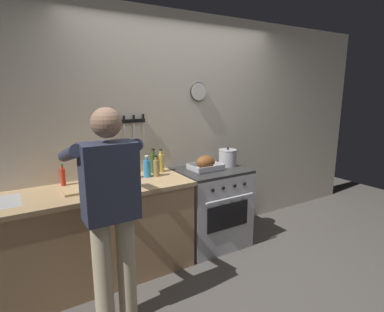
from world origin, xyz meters
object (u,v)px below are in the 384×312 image
object	(u,v)px
roasting_pan	(206,164)
bottle_soy_sauce	(133,169)
bottle_cooking_oil	(161,162)
stock_pot	(228,158)
bottle_dish_soap	(147,168)
cutting_board	(84,189)
stove	(211,207)
person_cook	(110,206)
bottle_hot_sauce	(63,177)
bottle_olive_oil	(153,163)
bottle_vinegar	(156,168)

from	to	relation	value
roasting_pan	bottle_soy_sauce	world-z (taller)	bottle_soy_sauce
bottle_cooking_oil	bottle_soy_sauce	bearing A→B (deg)	-165.87
stock_pot	bottle_dish_soap	distance (m)	0.99
cutting_board	stove	bearing A→B (deg)	0.56
stove	bottle_dish_soap	world-z (taller)	bottle_dish_soap
bottle_soy_sauce	bottle_dish_soap	bearing A→B (deg)	-7.42
stove	person_cook	bearing A→B (deg)	-154.56
bottle_soy_sauce	bottle_cooking_oil	bearing A→B (deg)	14.13
cutting_board	bottle_cooking_oil	xyz separation A→B (m)	(0.86, 0.21, 0.09)
stock_pot	bottle_hot_sauce	distance (m)	1.78
bottle_olive_oil	bottle_vinegar	bearing A→B (deg)	-103.48
cutting_board	bottle_soy_sauce	world-z (taller)	bottle_soy_sauce
stove	bottle_soy_sauce	size ratio (longest dim) A/B	3.97
stock_pot	bottle_soy_sauce	world-z (taller)	bottle_soy_sauce
stock_pot	bottle_cooking_oil	world-z (taller)	bottle_cooking_oil
cutting_board	bottle_dish_soap	xyz separation A→B (m)	(0.65, 0.10, 0.08)
roasting_pan	bottle_hot_sauce	xyz separation A→B (m)	(-1.44, 0.22, 0.01)
stove	stock_pot	bearing A→B (deg)	6.99
stove	bottle_olive_oil	distance (m)	0.86
bottle_vinegar	person_cook	bearing A→B (deg)	-134.85
person_cook	bottle_hot_sauce	bearing A→B (deg)	8.44
bottle_cooking_oil	bottle_dish_soap	bearing A→B (deg)	-152.90
bottle_hot_sauce	bottle_soy_sauce	xyz separation A→B (m)	(0.64, -0.12, 0.01)
bottle_dish_soap	cutting_board	bearing A→B (deg)	-171.31
bottle_olive_oil	bottle_soy_sauce	xyz separation A→B (m)	(-0.26, -0.09, -0.02)
bottle_olive_oil	bottle_soy_sauce	size ratio (longest dim) A/B	1.16
bottle_hot_sauce	bottle_olive_oil	distance (m)	0.90
bottle_hot_sauce	bottle_soy_sauce	world-z (taller)	bottle_soy_sauce
bottle_vinegar	stove	bearing A→B (deg)	-4.75
person_cook	cutting_board	distance (m)	0.63
bottle_vinegar	bottle_soy_sauce	size ratio (longest dim) A/B	0.97
roasting_pan	bottle_vinegar	world-z (taller)	bottle_vinegar
bottle_hot_sauce	bottle_olive_oil	size ratio (longest dim) A/B	0.79
person_cook	roasting_pan	world-z (taller)	person_cook
person_cook	bottle_vinegar	distance (m)	0.98
person_cook	bottle_hot_sauce	world-z (taller)	person_cook
stove	bottle_hot_sauce	distance (m)	1.63
bottle_hot_sauce	bottle_dish_soap	bearing A→B (deg)	-10.12
stove	bottle_hot_sauce	size ratio (longest dim) A/B	4.36
bottle_olive_oil	bottle_dish_soap	world-z (taller)	bottle_olive_oil
bottle_dish_soap	bottle_olive_oil	bearing A→B (deg)	41.78
bottle_hot_sauce	bottle_soy_sauce	distance (m)	0.65
cutting_board	bottle_hot_sauce	size ratio (longest dim) A/B	1.74
bottle_hot_sauce	bottle_vinegar	size ratio (longest dim) A/B	0.94
bottle_hot_sauce	cutting_board	bearing A→B (deg)	-61.72
bottle_vinegar	roasting_pan	bearing A→B (deg)	-4.83
bottle_soy_sauce	bottle_hot_sauce	bearing A→B (deg)	169.29
bottle_vinegar	bottle_cooking_oil	xyz separation A→B (m)	(0.12, 0.14, 0.01)
roasting_pan	bottle_hot_sauce	size ratio (longest dim) A/B	1.70
roasting_pan	bottle_hot_sauce	bearing A→B (deg)	171.36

